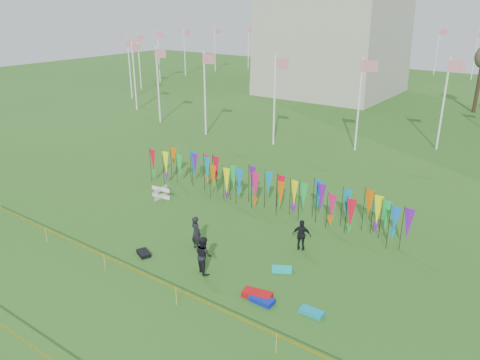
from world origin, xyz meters
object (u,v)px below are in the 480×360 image
Objects in this scene: person_right at (302,235)px; kite_bag_blue at (262,300)px; person_mid at (204,255)px; kite_bag_turquoise at (282,269)px; kite_bag_teal at (312,312)px; person_left at (196,233)px; box_kite at (161,193)px; kite_bag_black at (144,253)px; kite_bag_red at (257,295)px.

kite_bag_blue is (0.88, -5.08, -0.74)m from person_right.
person_mid is 3.87m from kite_bag_turquoise.
person_right is 5.51m from kite_bag_teal.
person_left is at bearing 15.69° from person_right.
person_mid is at bearing 173.77° from kite_bag_blue.
person_right is at bearing 123.58° from kite_bag_teal.
box_kite reaches higher than kite_bag_black.
kite_bag_black is (-6.82, -0.40, -0.02)m from kite_bag_red.
kite_bag_teal is (7.57, -1.39, -0.84)m from person_left.
person_right is at bearing 95.71° from kite_bag_red.
person_right is 1.69× the size of kite_bag_teal.
box_kite is 0.43× the size of person_left.
kite_bag_red is (3.24, -0.20, -0.82)m from person_mid.
box_kite is 0.84× the size of kite_bag_turquoise.
box_kite is at bearing 159.72° from kite_bag_teal.
person_right reaches higher than kite_bag_turquoise.
person_left is 1.10× the size of person_right.
person_right is at bearing -3.16° from box_kite.
kite_bag_teal is at bearing -152.34° from person_mid.
box_kite is at bearing -22.23° from person_right.
kite_bag_turquoise is 2.73m from kite_bag_blue.
person_left reaches higher than kite_bag_blue.
kite_bag_teal is (5.77, 0.13, -0.85)m from person_mid.
person_mid is 1.96× the size of kite_bag_turquoise.
kite_bag_red is 1.31× the size of kite_bag_teal.
kite_bag_teal is at bearing 7.55° from kite_bag_red.
kite_bag_turquoise is at bearing 142.18° from kite_bag_teal.
kite_bag_red is at bearing 174.13° from person_left.
person_mid is at bearing -143.14° from kite_bag_turquoise.
person_left is 2.90m from kite_bag_black.
person_left is at bearing -171.30° from kite_bag_turquoise.
kite_bag_blue is at bearing -25.70° from box_kite.
person_left reaches higher than kite_bag_turquoise.
kite_bag_blue is (3.63, -0.40, -0.83)m from person_mid.
person_mid is at bearing 152.77° from person_left.
kite_bag_teal is (3.02, -4.55, -0.76)m from person_right.
kite_bag_blue is at bearing -159.89° from person_mid.
kite_bag_blue is 1.23× the size of kite_bag_black.
kite_bag_black reaches higher than kite_bag_turquoise.
person_right is 5.21m from kite_bag_blue.
kite_bag_black is 0.87× the size of kite_bag_teal.
kite_bag_turquoise is at bearing 77.39° from person_right.
person_mid is 1.43× the size of kite_bag_red.
person_mid is (1.80, -1.53, 0.01)m from person_left.
person_mid reaches higher than kite_bag_blue.
person_mid is 3.74m from kite_bag_blue.
person_right reaches higher than kite_bag_teal.
box_kite is 10.95m from person_right.
kite_bag_turquoise is at bearing -158.21° from person_left.
kite_bag_turquoise is 0.90× the size of kite_bag_blue.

